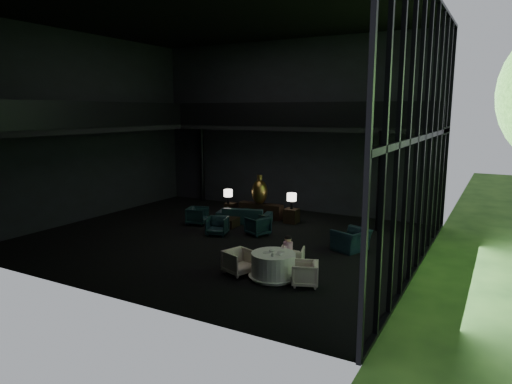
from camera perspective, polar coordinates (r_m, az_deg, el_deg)
The scene contains 35 objects.
floor at distance 17.28m, azimuth -4.11°, elevation -5.84°, with size 14.00×12.00×0.02m, color black.
ceiling at distance 16.92m, azimuth -4.48°, elevation 21.18°, with size 14.00×12.00×0.02m, color black.
wall_back at distance 21.90m, azimuth 4.40°, elevation 8.15°, with size 14.00×0.04×8.00m, color black.
wall_front at distance 12.06m, azimuth -20.12°, elevation 5.96°, with size 14.00×0.04×8.00m, color black.
wall_left at distance 21.27m, azimuth -20.44°, elevation 7.49°, with size 0.04×12.00×8.00m, color black.
curtain_wall at distance 14.10m, azimuth 20.29°, elevation 6.47°, with size 0.20×12.00×8.00m, color black, non-canonical shape.
mezzanine_left at distance 20.52m, azimuth -18.59°, elevation 7.53°, with size 2.00×12.00×0.25m, color black.
mezzanine_back at distance 20.58m, azimuth 5.79°, elevation 8.00°, with size 12.00×2.00×0.25m, color black.
railing_left at distance 19.79m, azimuth -16.70°, elevation 9.29°, with size 0.06×12.00×1.00m, color black.
railing_back at distance 19.65m, azimuth 4.66°, elevation 9.67°, with size 12.00×0.06×1.00m, color black.
column_nw at distance 24.30m, azimuth -6.78°, elevation 3.57°, with size 0.24×0.24×4.00m, color black.
column_ne at distance 18.62m, azimuth 15.27°, elevation 1.29°, with size 0.24×0.24×4.00m, color black.
console at distance 20.47m, azimuth 0.61°, elevation -2.34°, with size 2.06×0.47×0.65m, color black.
bronze_urn at distance 20.20m, azimuth 0.46°, elevation 0.05°, with size 0.70×0.70×1.30m.
side_table_left at distance 21.28m, azimuth -3.18°, elevation -2.06°, with size 0.47×0.47×0.52m, color black.
table_lamp_left at distance 20.96m, azimuth -3.50°, elevation -0.21°, with size 0.40×0.40×0.67m.
side_table_right at distance 19.61m, azimuth 4.47°, elevation -2.98°, with size 0.56×0.56×0.61m, color black.
table_lamp_right at distance 19.44m, azimuth 4.48°, elevation -0.72°, with size 0.40×0.40×0.68m.
sofa at distance 19.54m, azimuth -1.45°, elevation -2.41°, with size 2.58×0.75×1.01m, color black.
lounge_armchair_west at distance 19.41m, azimuth -7.34°, elevation -2.82°, with size 0.82×0.77×0.85m, color black.
lounge_armchair_east at distance 17.65m, azimuth 0.20°, elevation -4.11°, with size 0.79×0.74×0.81m, color black.
lounge_armchair_south at distance 17.70m, azimuth -4.87°, elevation -4.13°, with size 0.78×0.73×0.80m, color black.
window_armchair at distance 16.03m, azimuth 11.85°, elevation -5.36°, with size 1.20×0.78×1.05m, color black.
coffee_table at distance 19.01m, azimuth -3.62°, elevation -3.79°, with size 0.81×0.81×0.36m, color black.
dining_table at distance 13.24m, azimuth 2.17°, elevation -9.37°, with size 1.44×1.44×0.75m.
dining_chair_north at distance 14.07m, azimuth 4.49°, elevation -8.17°, with size 0.66×0.61×0.68m, color #B3AA98.
dining_chair_east at distance 12.80m, azimuth 6.13°, elevation -10.06°, with size 0.66×0.62×0.68m, color beige.
dining_chair_west at distance 13.59m, azimuth -2.15°, elevation -8.58°, with size 0.76×0.71×0.78m, color beige.
child at distance 13.84m, azimuth 4.02°, elevation -6.67°, with size 0.29×0.29×0.62m.
plate_a at distance 13.12m, azimuth 1.35°, elevation -7.58°, with size 0.23×0.23×0.01m, color white.
plate_b at distance 13.19m, azimuth 3.14°, elevation -7.49°, with size 0.22×0.22×0.01m, color white.
saucer at distance 12.98m, azimuth 2.80°, elevation -7.79°, with size 0.15×0.15×0.01m, color white.
coffee_cup at distance 12.87m, azimuth 3.03°, elevation -7.79°, with size 0.08×0.08×0.06m, color white.
cereal_bowl at distance 13.19m, azimuth 1.97°, elevation -7.34°, with size 0.16×0.16×0.08m, color white.
cream_pot at distance 12.80m, azimuth 2.05°, elevation -7.89°, with size 0.07×0.07×0.08m, color #99999E.
Camera 1 is at (9.07, -13.92, 4.75)m, focal length 32.00 mm.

